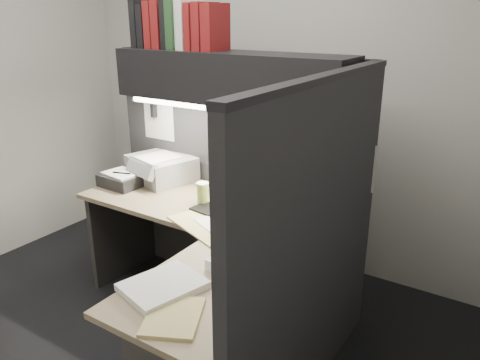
{
  "coord_description": "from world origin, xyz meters",
  "views": [
    {
      "loc": [
        1.74,
        -1.62,
        1.86
      ],
      "look_at": [
        0.36,
        0.51,
        0.96
      ],
      "focal_mm": 35.0,
      "sensor_mm": 36.0,
      "label": 1
    }
  ],
  "objects_px": {
    "printer": "(162,168)",
    "telephone": "(321,215)",
    "monitor": "(248,167)",
    "desk": "(197,303)",
    "coffee_cup": "(203,194)",
    "keyboard": "(222,215)",
    "overhead_shelf": "(229,77)",
    "notebook_stack": "(122,180)"
  },
  "relations": [
    {
      "from": "printer",
      "to": "telephone",
      "type": "bearing_deg",
      "value": 12.49
    },
    {
      "from": "monitor",
      "to": "desk",
      "type": "bearing_deg",
      "value": -99.47
    },
    {
      "from": "desk",
      "to": "coffee_cup",
      "type": "bearing_deg",
      "value": 123.63
    },
    {
      "from": "monitor",
      "to": "printer",
      "type": "height_order",
      "value": "monitor"
    },
    {
      "from": "desk",
      "to": "printer",
      "type": "distance_m",
      "value": 1.23
    },
    {
      "from": "keyboard",
      "to": "coffee_cup",
      "type": "relative_size",
      "value": 3.13
    },
    {
      "from": "overhead_shelf",
      "to": "coffee_cup",
      "type": "height_order",
      "value": "overhead_shelf"
    },
    {
      "from": "keyboard",
      "to": "coffee_cup",
      "type": "bearing_deg",
      "value": 164.99
    },
    {
      "from": "keyboard",
      "to": "printer",
      "type": "relative_size",
      "value": 0.99
    },
    {
      "from": "desk",
      "to": "printer",
      "type": "xyz_separation_m",
      "value": [
        -0.89,
        0.76,
        0.37
      ]
    },
    {
      "from": "overhead_shelf",
      "to": "notebook_stack",
      "type": "distance_m",
      "value": 1.06
    },
    {
      "from": "overhead_shelf",
      "to": "notebook_stack",
      "type": "height_order",
      "value": "overhead_shelf"
    },
    {
      "from": "monitor",
      "to": "keyboard",
      "type": "distance_m",
      "value": 0.39
    },
    {
      "from": "keyboard",
      "to": "coffee_cup",
      "type": "xyz_separation_m",
      "value": [
        -0.21,
        0.09,
        0.06
      ]
    },
    {
      "from": "printer",
      "to": "notebook_stack",
      "type": "bearing_deg",
      "value": -103.79
    },
    {
      "from": "desk",
      "to": "coffee_cup",
      "type": "height_order",
      "value": "coffee_cup"
    },
    {
      "from": "coffee_cup",
      "to": "overhead_shelf",
      "type": "bearing_deg",
      "value": 75.29
    },
    {
      "from": "coffee_cup",
      "to": "printer",
      "type": "height_order",
      "value": "printer"
    },
    {
      "from": "telephone",
      "to": "keyboard",
      "type": "bearing_deg",
      "value": -120.2
    },
    {
      "from": "desk",
      "to": "notebook_stack",
      "type": "bearing_deg",
      "value": 153.91
    },
    {
      "from": "coffee_cup",
      "to": "notebook_stack",
      "type": "relative_size",
      "value": 0.48
    },
    {
      "from": "telephone",
      "to": "notebook_stack",
      "type": "distance_m",
      "value": 1.42
    },
    {
      "from": "monitor",
      "to": "telephone",
      "type": "bearing_deg",
      "value": -32.81
    },
    {
      "from": "keyboard",
      "to": "notebook_stack",
      "type": "height_order",
      "value": "notebook_stack"
    },
    {
      "from": "desk",
      "to": "printer",
      "type": "relative_size",
      "value": 3.95
    },
    {
      "from": "keyboard",
      "to": "coffee_cup",
      "type": "distance_m",
      "value": 0.24
    },
    {
      "from": "printer",
      "to": "desk",
      "type": "bearing_deg",
      "value": -24.52
    },
    {
      "from": "desk",
      "to": "notebook_stack",
      "type": "xyz_separation_m",
      "value": [
        -1.04,
        0.51,
        0.33
      ]
    },
    {
      "from": "keyboard",
      "to": "telephone",
      "type": "xyz_separation_m",
      "value": [
        0.52,
        0.24,
        0.04
      ]
    },
    {
      "from": "desk",
      "to": "telephone",
      "type": "distance_m",
      "value": 0.85
    },
    {
      "from": "overhead_shelf",
      "to": "telephone",
      "type": "xyz_separation_m",
      "value": [
        0.67,
        -0.07,
        -0.72
      ]
    },
    {
      "from": "overhead_shelf",
      "to": "coffee_cup",
      "type": "distance_m",
      "value": 0.74
    },
    {
      "from": "overhead_shelf",
      "to": "printer",
      "type": "distance_m",
      "value": 0.91
    },
    {
      "from": "coffee_cup",
      "to": "printer",
      "type": "xyz_separation_m",
      "value": [
        -0.54,
        0.22,
        0.02
      ]
    },
    {
      "from": "desk",
      "to": "coffee_cup",
      "type": "xyz_separation_m",
      "value": [
        -0.36,
        0.54,
        0.35
      ]
    },
    {
      "from": "overhead_shelf",
      "to": "printer",
      "type": "bearing_deg",
      "value": 179.46
    },
    {
      "from": "monitor",
      "to": "keyboard",
      "type": "xyz_separation_m",
      "value": [
        0.04,
        -0.34,
        -0.2
      ]
    },
    {
      "from": "overhead_shelf",
      "to": "printer",
      "type": "height_order",
      "value": "overhead_shelf"
    },
    {
      "from": "monitor",
      "to": "coffee_cup",
      "type": "xyz_separation_m",
      "value": [
        -0.18,
        -0.25,
        -0.14
      ]
    },
    {
      "from": "notebook_stack",
      "to": "printer",
      "type": "bearing_deg",
      "value": 60.44
    },
    {
      "from": "overhead_shelf",
      "to": "coffee_cup",
      "type": "xyz_separation_m",
      "value": [
        -0.06,
        -0.22,
        -0.7
      ]
    },
    {
      "from": "desk",
      "to": "printer",
      "type": "bearing_deg",
      "value": 139.7
    }
  ]
}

